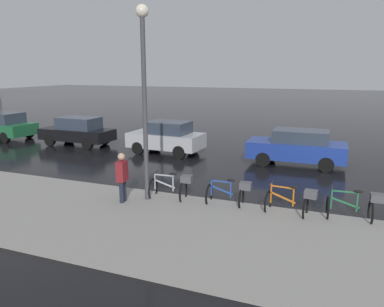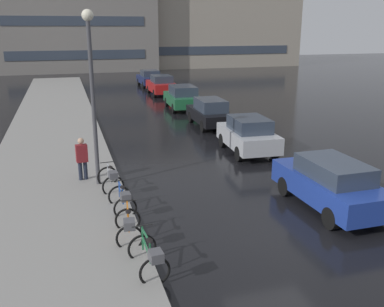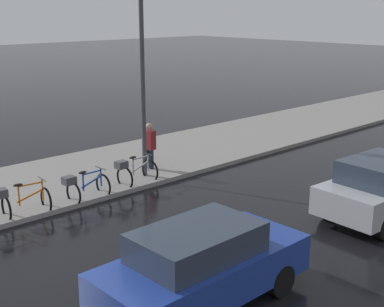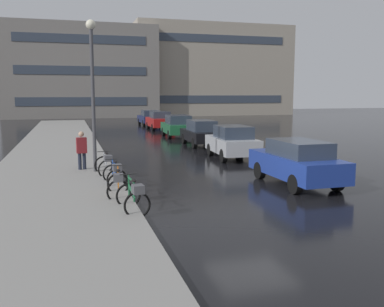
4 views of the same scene
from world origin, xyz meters
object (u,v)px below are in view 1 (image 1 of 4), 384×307
at_px(bicycle_second, 292,202).
at_px(streetlamp, 144,82).
at_px(car_black, 78,131).
at_px(bicycle_nearest, 355,207).
at_px(car_green, 2,125).
at_px(bicycle_farthest, 172,187).
at_px(car_blue, 297,147).
at_px(pedestrian, 122,177).
at_px(car_silver, 167,137).
at_px(bicycle_third, 230,193).

xyz_separation_m(bicycle_second, streetlamp, (-0.42, 4.43, 3.33)).
bearing_deg(car_black, bicycle_nearest, -113.86).
bearing_deg(bicycle_nearest, car_green, 72.58).
bearing_deg(bicycle_farthest, car_blue, -26.70).
bearing_deg(car_blue, bicycle_nearest, -160.11).
height_order(car_black, pedestrian, pedestrian).
bearing_deg(car_blue, streetlamp, 149.93).
height_order(car_silver, pedestrian, pedestrian).
xyz_separation_m(bicycle_second, car_green, (6.40, 18.03, 0.33)).
bearing_deg(car_blue, bicycle_second, -175.18).
xyz_separation_m(bicycle_third, pedestrian, (-1.01, 3.16, 0.47)).
distance_m(bicycle_third, car_black, 12.37).
bearing_deg(bicycle_nearest, bicycle_farthest, 92.88).
bearing_deg(bicycle_second, car_black, 62.55).
relative_size(car_black, pedestrian, 2.47).
bearing_deg(car_black, bicycle_third, -121.02).
height_order(car_blue, car_green, car_green).
height_order(bicycle_second, bicycle_third, bicycle_second).
bearing_deg(bicycle_third, bicycle_second, -93.05).
height_order(bicycle_nearest, car_green, car_green).
bearing_deg(car_black, streetlamp, -130.66).
distance_m(bicycle_second, car_black, 14.05).
height_order(car_blue, pedestrian, pedestrian).
relative_size(bicycle_nearest, streetlamp, 0.24).
relative_size(car_blue, car_black, 1.01).
height_order(bicycle_nearest, car_blue, car_blue).
height_order(bicycle_nearest, bicycle_second, bicycle_nearest).
relative_size(car_silver, streetlamp, 0.64).
distance_m(bicycle_nearest, bicycle_farthest, 5.41).
distance_m(bicycle_farthest, car_silver, 7.20).
relative_size(car_blue, streetlamp, 0.70).
xyz_separation_m(bicycle_nearest, bicycle_farthest, (-0.27, 5.40, 0.01)).
height_order(bicycle_farthest, car_blue, car_blue).
height_order(car_silver, car_green, car_silver).
distance_m(car_blue, car_silver, 6.40).
relative_size(bicycle_farthest, car_green, 0.33).
relative_size(bicycle_nearest, bicycle_second, 1.02).
height_order(car_black, car_green, car_green).
bearing_deg(pedestrian, car_blue, -31.86).
relative_size(bicycle_nearest, pedestrian, 0.86).
bearing_deg(bicycle_second, bicycle_nearest, -82.40).
bearing_deg(car_silver, bicycle_third, -141.11).
relative_size(bicycle_second, bicycle_farthest, 1.03).
bearing_deg(bicycle_third, pedestrian, 107.68).
bearing_deg(bicycle_nearest, car_blue, 19.89).
height_order(bicycle_second, streetlamp, streetlamp).
relative_size(car_blue, car_green, 0.99).
distance_m(bicycle_farthest, pedestrian, 1.61).
distance_m(bicycle_farthest, car_green, 15.69).
bearing_deg(bicycle_third, car_blue, -12.07).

